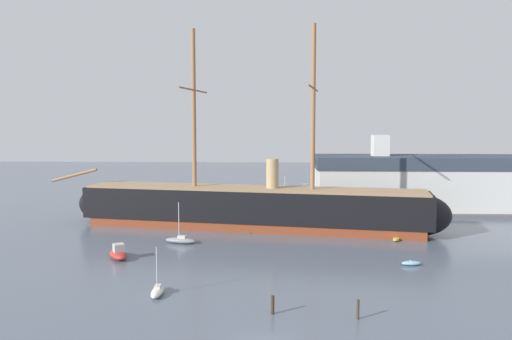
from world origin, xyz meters
name	(u,v)px	position (x,y,z in m)	size (l,w,h in m)	color
tall_ship	(252,207)	(-3.11, 46.25, 3.63)	(69.96, 18.93, 33.85)	brown
sailboat_foreground_left	(158,291)	(-11.22, 11.98, 0.43)	(1.32, 3.95, 5.08)	silver
motorboat_mid_left	(118,253)	(-19.73, 25.81, 0.72)	(4.16, 5.22, 2.04)	#B22D28
dinghy_mid_right	(411,263)	(17.94, 24.17, 0.29)	(2.51, 1.29, 0.57)	#7FB2D6
sailboat_alongside_bow	(181,240)	(-13.16, 34.59, 0.52)	(4.92, 2.38, 6.15)	gray
dinghy_alongside_stern	(396,239)	(19.24, 37.58, 0.25)	(1.69, 2.27, 0.49)	gold
motorboat_far_left	(125,214)	(-27.71, 54.95, 0.66)	(4.62, 2.25, 1.88)	#B22D28
sailboat_distant_centre	(286,207)	(2.98, 64.68, 0.59)	(4.98, 4.87, 6.98)	orange
mooring_piling_nearest	(358,309)	(8.43, 6.28, 0.90)	(0.27, 0.27, 1.81)	#423323
mooring_piling_left_pair	(273,305)	(0.72, 7.19, 0.88)	(0.32, 0.32, 1.75)	#382B1E
dockside_warehouse_right	(421,184)	(30.40, 64.35, 5.65)	(46.63, 16.81, 15.57)	#565659
seagull_in_flight	(304,184)	(4.18, 18.42, 10.87)	(1.07, 0.41, 0.13)	silver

